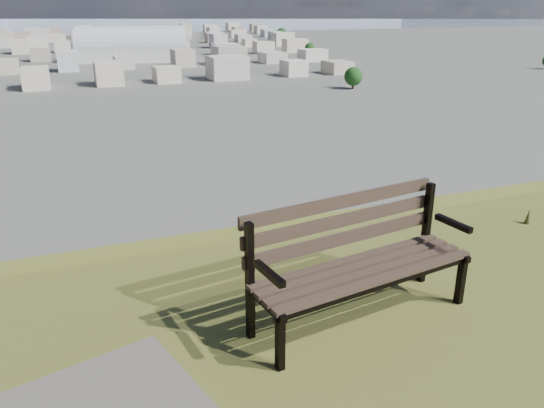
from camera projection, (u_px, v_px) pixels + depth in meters
name	position (u px, v px, depth m)	size (l,w,h in m)	color
park_bench	(357.00, 254.00, 4.21)	(1.92, 0.86, 0.97)	#423526
arena	(133.00, 50.00, 266.89)	(56.97, 33.63, 22.52)	silver
city_blocks	(61.00, 42.00, 353.87)	(395.00, 361.00, 7.00)	beige
city_trees	(9.00, 49.00, 278.71)	(406.52, 387.20, 9.98)	#2F2017
bay_water	(56.00, 23.00, 795.56)	(2400.00, 700.00, 0.12)	#889DAE
far_hills	(24.00, 4.00, 1204.01)	(2050.00, 340.00, 60.00)	#8E97B0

